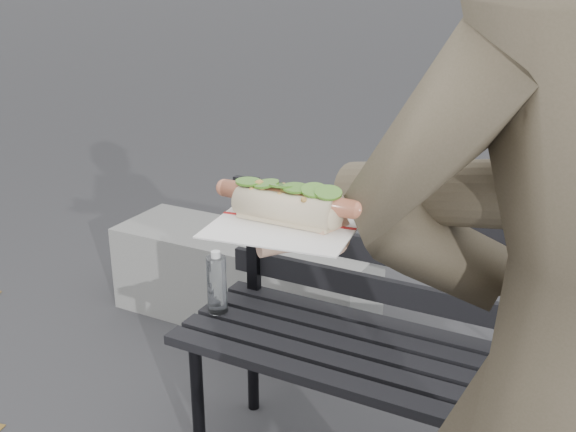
# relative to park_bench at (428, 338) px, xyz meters

# --- Properties ---
(park_bench) EXTENTS (1.50, 0.44, 0.88)m
(park_bench) POSITION_rel_park_bench_xyz_m (0.00, 0.00, 0.00)
(park_bench) COLOR black
(park_bench) RESTS_ON ground
(concrete_block) EXTENTS (1.20, 0.40, 0.40)m
(concrete_block) POSITION_rel_park_bench_xyz_m (-1.03, 0.67, -0.32)
(concrete_block) COLOR slate
(concrete_block) RESTS_ON ground
(held_hotdog) EXTENTS (0.63, 0.31, 0.20)m
(held_hotdog) POSITION_rel_park_bench_xyz_m (0.23, -0.86, 0.72)
(held_hotdog) COLOR #4A4331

